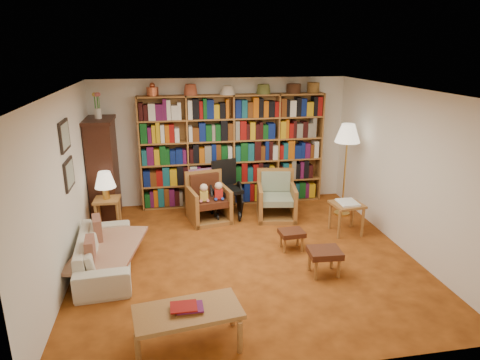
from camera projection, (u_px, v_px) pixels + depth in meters
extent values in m
plane|color=#A9541A|center=(245.00, 255.00, 6.57)|extent=(5.00, 5.00, 0.00)
plane|color=white|center=(246.00, 90.00, 5.83)|extent=(5.00, 5.00, 0.00)
plane|color=white|center=(222.00, 142.00, 8.55)|extent=(5.00, 0.00, 5.00)
plane|color=white|center=(297.00, 258.00, 3.85)|extent=(5.00, 0.00, 5.00)
plane|color=white|center=(64.00, 187.00, 5.78)|extent=(0.00, 5.00, 5.00)
plane|color=white|center=(404.00, 170.00, 6.62)|extent=(0.00, 5.00, 5.00)
cube|color=olive|center=(233.00, 150.00, 8.48)|extent=(3.60, 0.30, 2.20)
cube|color=#33190E|center=(104.00, 171.00, 7.81)|extent=(0.45, 0.90, 1.80)
cube|color=#33190E|center=(99.00, 120.00, 7.53)|extent=(0.50, 0.95, 0.06)
cylinder|color=white|center=(98.00, 113.00, 7.49)|extent=(0.12, 0.12, 0.18)
cube|color=black|center=(64.00, 136.00, 5.87)|extent=(0.03, 0.52, 0.42)
cube|color=gray|center=(65.00, 136.00, 5.88)|extent=(0.01, 0.44, 0.34)
cube|color=black|center=(69.00, 174.00, 6.04)|extent=(0.03, 0.52, 0.42)
cube|color=gray|center=(70.00, 174.00, 6.04)|extent=(0.01, 0.44, 0.34)
imported|color=beige|center=(105.00, 252.00, 6.11)|extent=(1.85, 0.83, 0.53)
cube|color=beige|center=(108.00, 249.00, 6.11)|extent=(1.09, 1.64, 0.04)
cube|color=maroon|center=(98.00, 231.00, 6.36)|extent=(0.19, 0.39, 0.37)
cube|color=maroon|center=(90.00, 252.00, 5.70)|extent=(0.14, 0.36, 0.35)
cube|color=olive|center=(107.00, 200.00, 7.28)|extent=(0.44, 0.44, 0.04)
cylinder|color=olive|center=(97.00, 221.00, 7.17)|extent=(0.05, 0.05, 0.56)
cylinder|color=olive|center=(118.00, 219.00, 7.23)|extent=(0.05, 0.05, 0.56)
cylinder|color=olive|center=(99.00, 213.00, 7.50)|extent=(0.05, 0.05, 0.56)
cylinder|color=olive|center=(120.00, 212.00, 7.56)|extent=(0.05, 0.05, 0.56)
cylinder|color=gold|center=(106.00, 193.00, 7.24)|extent=(0.12, 0.12, 0.20)
cone|color=white|center=(105.00, 180.00, 7.17)|extent=(0.35, 0.35, 0.27)
cube|color=olive|center=(209.00, 218.00, 7.89)|extent=(0.83, 0.85, 0.08)
cube|color=olive|center=(191.00, 206.00, 7.76)|extent=(0.20, 0.73, 0.62)
cube|color=olive|center=(226.00, 203.00, 7.86)|extent=(0.20, 0.73, 0.62)
cube|color=olive|center=(207.00, 192.00, 8.08)|extent=(0.70, 0.21, 0.88)
cube|color=#4C2214|center=(209.00, 201.00, 7.76)|extent=(0.65, 0.71, 0.12)
cube|color=#4C2214|center=(207.00, 183.00, 7.95)|extent=(0.55, 0.20, 0.37)
cube|color=#B63040|center=(206.00, 178.00, 8.03)|extent=(0.55, 0.16, 0.39)
cube|color=olive|center=(276.00, 216.00, 8.01)|extent=(0.81, 0.83, 0.08)
cube|color=olive|center=(260.00, 203.00, 7.87)|extent=(0.18, 0.73, 0.62)
cube|color=olive|center=(293.00, 201.00, 7.98)|extent=(0.18, 0.73, 0.62)
cube|color=olive|center=(272.00, 190.00, 8.19)|extent=(0.70, 0.19, 0.87)
cube|color=gray|center=(277.00, 199.00, 7.88)|extent=(0.63, 0.69, 0.12)
cube|color=gray|center=(273.00, 181.00, 8.07)|extent=(0.55, 0.18, 0.37)
cube|color=black|center=(226.00, 190.00, 7.99)|extent=(0.63, 0.63, 0.07)
cube|color=black|center=(224.00, 172.00, 8.13)|extent=(0.49, 0.21, 0.50)
cylinder|color=black|center=(211.00, 199.00, 8.10)|extent=(0.03, 0.62, 0.62)
cylinder|color=black|center=(239.00, 197.00, 8.20)|extent=(0.03, 0.62, 0.62)
cylinder|color=black|center=(218.00, 218.00, 7.78)|extent=(0.03, 0.18, 0.18)
cylinder|color=black|center=(239.00, 216.00, 7.85)|extent=(0.03, 0.18, 0.18)
cylinder|color=gold|center=(342.00, 213.00, 8.20)|extent=(0.29, 0.29, 0.03)
cylinder|color=gold|center=(344.00, 177.00, 7.99)|extent=(0.03, 0.03, 1.47)
cone|color=white|center=(348.00, 133.00, 7.74)|extent=(0.46, 0.46, 0.34)
cube|color=olive|center=(347.00, 204.00, 7.23)|extent=(0.54, 0.54, 0.04)
cylinder|color=olive|center=(339.00, 225.00, 7.08)|extent=(0.05, 0.05, 0.50)
cylinder|color=olive|center=(363.00, 223.00, 7.15)|extent=(0.05, 0.05, 0.50)
cylinder|color=olive|center=(330.00, 215.00, 7.47)|extent=(0.05, 0.05, 0.50)
cylinder|color=olive|center=(352.00, 214.00, 7.54)|extent=(0.05, 0.05, 0.50)
cube|color=white|center=(347.00, 203.00, 7.22)|extent=(0.34, 0.41, 0.03)
cube|color=#4C2214|center=(292.00, 233.00, 6.69)|extent=(0.40, 0.34, 0.07)
cylinder|color=olive|center=(285.00, 246.00, 6.61)|extent=(0.04, 0.04, 0.24)
cylinder|color=olive|center=(302.00, 245.00, 6.66)|extent=(0.04, 0.04, 0.24)
cylinder|color=olive|center=(281.00, 240.00, 6.82)|extent=(0.04, 0.04, 0.24)
cylinder|color=olive|center=(298.00, 238.00, 6.87)|extent=(0.04, 0.04, 0.24)
cube|color=#4C2214|center=(325.00, 253.00, 5.94)|extent=(0.47, 0.40, 0.09)
cylinder|color=olive|center=(316.00, 270.00, 5.84)|extent=(0.04, 0.04, 0.29)
cylinder|color=olive|center=(339.00, 268.00, 5.90)|extent=(0.04, 0.04, 0.29)
cylinder|color=olive|center=(309.00, 261.00, 6.09)|extent=(0.04, 0.04, 0.29)
cylinder|color=olive|center=(332.00, 259.00, 6.15)|extent=(0.04, 0.04, 0.29)
cube|color=olive|center=(188.00, 312.00, 4.52)|extent=(1.20, 0.71, 0.05)
cylinder|color=olive|center=(138.00, 349.00, 4.27)|extent=(0.06, 0.06, 0.36)
cylinder|color=olive|center=(240.00, 337.00, 4.44)|extent=(0.06, 0.06, 0.36)
cylinder|color=olive|center=(140.00, 320.00, 4.72)|extent=(0.06, 0.06, 0.36)
cylinder|color=olive|center=(233.00, 311.00, 4.89)|extent=(0.06, 0.06, 0.36)
cube|color=brown|center=(188.00, 308.00, 4.50)|extent=(0.31, 0.26, 0.05)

